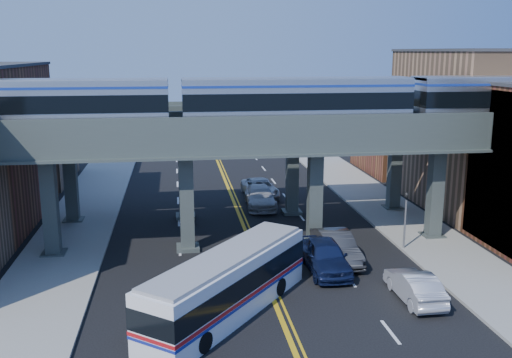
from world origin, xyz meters
TOP-DOWN VIEW (x-y plane):
  - ground at (0.00, 0.00)m, footprint 120.00×120.00m
  - sidewalk_west at (-11.50, 10.00)m, footprint 5.00×70.00m
  - sidewalk_east at (11.50, 10.00)m, footprint 5.00×70.00m
  - building_west_c at (-18.50, 29.00)m, footprint 8.00×10.00m
  - building_east_b at (18.50, 16.00)m, footprint 8.00×14.00m
  - building_east_c at (18.50, 29.00)m, footprint 8.00×10.00m
  - mural_panel at (14.55, 4.00)m, footprint 0.10×9.50m
  - elevated_viaduct_near at (0.00, 8.00)m, footprint 52.00×3.60m
  - elevated_viaduct_far at (0.00, 15.00)m, footprint 52.00×3.60m
  - transit_train at (2.74, 8.00)m, footprint 42.69×2.67m
  - stop_sign at (0.30, 3.00)m, footprint 0.76×0.09m
  - traffic_signal at (9.20, 6.00)m, footprint 0.15×0.18m
  - transit_bus at (-2.37, -1.17)m, footprint 8.69×10.03m
  - car_lane_a at (3.49, 3.33)m, footprint 2.16×5.29m
  - car_lane_b at (4.54, 4.80)m, footprint 1.99×5.28m
  - car_lane_c at (2.39, 20.34)m, footprint 2.91×5.52m
  - car_lane_d at (1.91, 17.18)m, footprint 2.47×5.59m
  - car_parked_curb at (6.86, -0.97)m, footprint 1.59×4.50m

SIDE VIEW (x-z plane):
  - ground at x=0.00m, z-range 0.00..0.00m
  - sidewalk_west at x=-11.50m, z-range 0.00..0.16m
  - sidewalk_east at x=11.50m, z-range 0.00..0.16m
  - car_parked_curb at x=6.86m, z-range 0.00..1.48m
  - car_lane_c at x=2.39m, z-range 0.00..1.48m
  - car_lane_d at x=1.91m, z-range 0.00..1.60m
  - car_lane_b at x=4.54m, z-range 0.00..1.72m
  - car_lane_a at x=3.49m, z-range 0.00..1.80m
  - transit_bus at x=-2.37m, z-range 0.04..2.85m
  - stop_sign at x=0.30m, z-range 0.44..3.07m
  - traffic_signal at x=9.20m, z-range 0.25..4.35m
  - building_west_c at x=-18.50m, z-range 0.00..8.00m
  - building_east_c at x=18.50m, z-range 0.00..9.00m
  - mural_panel at x=14.55m, z-range 0.00..9.50m
  - building_east_b at x=18.50m, z-range 0.00..12.00m
  - elevated_viaduct_near at x=0.00m, z-range 2.77..10.17m
  - elevated_viaduct_far at x=0.00m, z-range 2.77..10.17m
  - transit_train at x=2.74m, z-range 7.53..10.64m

